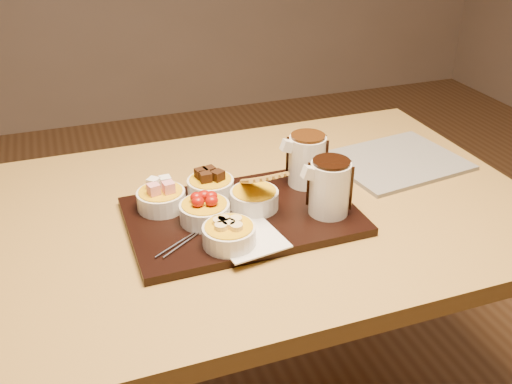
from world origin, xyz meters
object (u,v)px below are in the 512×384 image
object	(u,v)px
dining_table	(256,243)
pitcher_milk_chocolate	(307,161)
pitcher_dark_chocolate	(330,188)
serving_board	(242,216)
bowl_strawberries	(205,213)
newspaper	(396,161)

from	to	relation	value
dining_table	pitcher_milk_chocolate	bearing A→B (deg)	10.49
pitcher_dark_chocolate	pitcher_milk_chocolate	size ratio (longest dim) A/B	1.00
dining_table	serving_board	distance (m)	0.13
serving_board	pitcher_dark_chocolate	bearing A→B (deg)	-19.98
dining_table	bowl_strawberries	xyz separation A→B (m)	(-0.13, -0.05, 0.14)
serving_board	pitcher_milk_chocolate	world-z (taller)	pitcher_milk_chocolate
bowl_strawberries	serving_board	bearing A→B (deg)	4.10
bowl_strawberries	pitcher_milk_chocolate	xyz separation A→B (m)	(0.25, 0.08, 0.04)
bowl_strawberries	pitcher_dark_chocolate	distance (m)	0.25
dining_table	pitcher_dark_chocolate	size ratio (longest dim) A/B	10.78
serving_board	pitcher_milk_chocolate	size ratio (longest dim) A/B	4.13
serving_board	bowl_strawberries	world-z (taller)	bowl_strawberries
serving_board	pitcher_milk_chocolate	xyz separation A→B (m)	(0.17, 0.07, 0.06)
bowl_strawberries	pitcher_dark_chocolate	xyz separation A→B (m)	(0.25, -0.05, 0.04)
newspaper	dining_table	bearing A→B (deg)	-176.90
serving_board	newspaper	size ratio (longest dim) A/B	1.51
pitcher_milk_chocolate	newspaper	bearing A→B (deg)	10.22
dining_table	serving_board	world-z (taller)	serving_board
dining_table	pitcher_dark_chocolate	world-z (taller)	pitcher_dark_chocolate
bowl_strawberries	pitcher_dark_chocolate	world-z (taller)	pitcher_dark_chocolate
serving_board	newspaper	xyz separation A→B (m)	(0.44, 0.12, -0.00)
pitcher_milk_chocolate	dining_table	bearing A→B (deg)	-170.03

